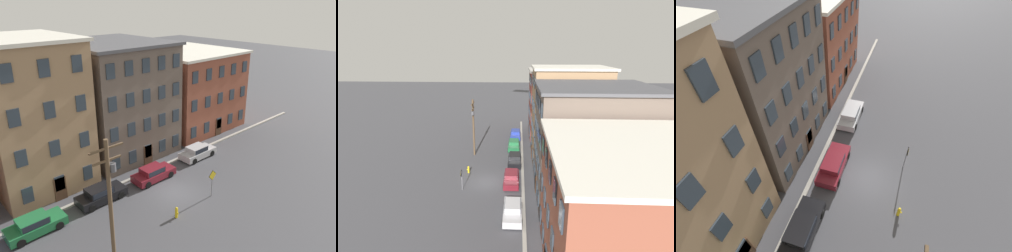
# 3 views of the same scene
# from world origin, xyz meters

# --- Properties ---
(ground_plane) EXTENTS (200.00, 200.00, 0.00)m
(ground_plane) POSITION_xyz_m (0.00, 0.00, 0.00)
(ground_plane) COLOR #424247
(kerb_strip) EXTENTS (56.00, 0.36, 0.16)m
(kerb_strip) POSITION_xyz_m (0.00, 4.50, 0.08)
(kerb_strip) COLOR #9E998E
(kerb_strip) RESTS_ON ground_plane
(apartment_far) EXTENTS (10.64, 12.12, 12.44)m
(apartment_far) POSITION_xyz_m (1.75, 11.80, 6.23)
(apartment_far) COLOR #66564C
(apartment_far) RESTS_ON ground_plane
(apartment_annex) EXTENTS (12.36, 12.45, 10.32)m
(apartment_annex) POSITION_xyz_m (13.58, 11.96, 5.17)
(apartment_annex) COLOR brown
(apartment_annex) RESTS_ON ground_plane
(car_black) EXTENTS (4.40, 1.92, 1.43)m
(car_black) POSITION_xyz_m (-5.76, 3.39, 0.75)
(car_black) COLOR black
(car_black) RESTS_ON ground_plane
(car_maroon) EXTENTS (4.40, 1.92, 1.43)m
(car_maroon) POSITION_xyz_m (0.00, 3.07, 0.75)
(car_maroon) COLOR maroon
(car_maroon) RESTS_ON ground_plane
(car_silver) EXTENTS (4.40, 1.92, 1.43)m
(car_silver) POSITION_xyz_m (6.72, 3.38, 0.75)
(car_silver) COLOR #B7B7BC
(car_silver) RESTS_ON ground_plane
(caution_sign) EXTENTS (0.99, 0.08, 2.63)m
(caution_sign) POSITION_xyz_m (1.96, -2.70, 1.76)
(caution_sign) COLOR slate
(caution_sign) RESTS_ON ground_plane
(fire_hydrant) EXTENTS (0.24, 0.34, 0.96)m
(fire_hydrant) POSITION_xyz_m (-2.51, -2.77, 0.48)
(fire_hydrant) COLOR yellow
(fire_hydrant) RESTS_ON ground_plane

